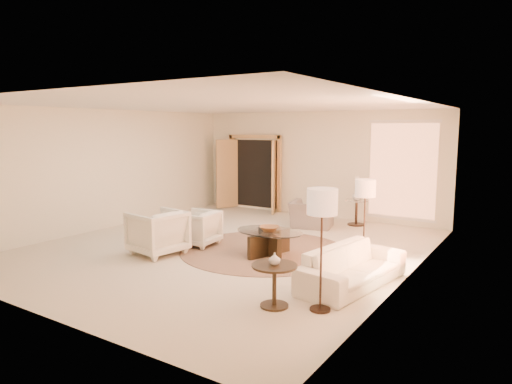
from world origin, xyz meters
The scene contains 18 objects.
room centered at (0.00, 0.00, 1.40)m, with size 7.04×8.04×2.83m.
windows_right centered at (3.45, 0.10, 1.35)m, with size 0.10×6.40×2.40m, color #FA9964, non-canonical shape.
window_back_corner centered at (2.30, 3.95, 1.35)m, with size 1.70×0.10×2.40m, color #FA9964, non-canonical shape.
curtains_right centered at (3.40, 1.00, 1.30)m, with size 0.06×5.20×2.60m, color tan, non-canonical shape.
french_doors centered at (-1.90, 3.82, 1.07)m, with size 1.95×0.66×2.16m.
area_rug centered at (0.73, 0.18, 0.01)m, with size 3.27×3.27×0.01m, color #493226.
sofa centered at (2.90, -0.78, 0.30)m, with size 2.02×0.79×0.59m, color white.
armchair_left centered at (-0.63, -0.21, 0.39)m, with size 0.76×0.71×0.78m, color white.
armchair_right centered at (-0.83, -1.12, 0.46)m, with size 0.89×0.84×0.92m, color white.
accent_chair centered at (0.58, 2.58, 0.43)m, with size 0.97×0.63×0.85m, color gray.
coffee_table centered at (1.01, -0.09, 0.30)m, with size 1.64×1.64×0.48m.
end_table centered at (2.33, -2.14, 0.40)m, with size 0.61×0.61×0.58m.
side_table centered at (1.39, 3.40, 0.38)m, with size 0.54×0.54×0.63m.
floor_lamp_near centered at (2.61, 0.50, 1.26)m, with size 0.36×0.36×1.48m.
floor_lamp_far centered at (2.90, -1.92, 1.37)m, with size 0.39×0.39×1.61m.
bowl centered at (1.01, -0.09, 0.52)m, with size 0.36×0.36×0.09m, color brown.
end_vase centered at (2.33, -2.14, 0.65)m, with size 0.16×0.16×0.16m, color silver.
side_vase centered at (1.39, 3.40, 0.75)m, with size 0.23×0.23×0.24m, color silver.
Camera 1 is at (5.28, -7.15, 2.36)m, focal length 32.00 mm.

